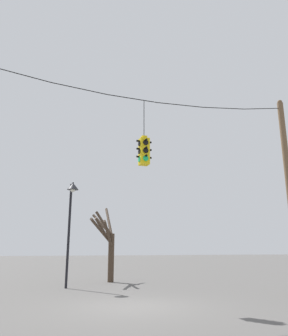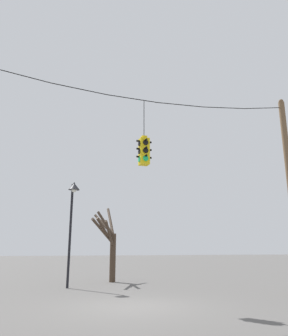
% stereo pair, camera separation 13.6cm
% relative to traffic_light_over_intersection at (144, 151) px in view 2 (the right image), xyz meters
% --- Properties ---
extents(ground_plane, '(200.00, 200.00, 0.00)m').
position_rel_traffic_light_over_intersection_xyz_m(ground_plane, '(-0.44, -0.31, -5.28)').
color(ground_plane, '#565451').
extents(span_wire, '(14.09, 0.03, 0.73)m').
position_rel_traffic_light_over_intersection_xyz_m(span_wire, '(-0.44, 0.00, 2.26)').
color(span_wire, black).
extents(traffic_light_over_intersection, '(0.58, 0.58, 2.54)m').
position_rel_traffic_light_over_intersection_xyz_m(traffic_light_over_intersection, '(0.00, 0.00, 0.00)').
color(traffic_light_over_intersection, yellow).
extents(street_lamp, '(0.56, 0.95, 4.98)m').
position_rel_traffic_light_over_intersection_xyz_m(street_lamp, '(-1.85, 5.31, -1.37)').
color(street_lamp, black).
rests_on(street_lamp, ground_plane).
extents(bare_tree, '(1.78, 3.44, 4.35)m').
position_rel_traffic_light_over_intersection_xyz_m(bare_tree, '(0.67, 7.93, -3.13)').
color(bare_tree, '#423326').
rests_on(bare_tree, ground_plane).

